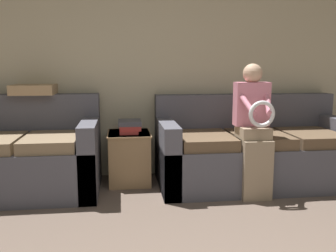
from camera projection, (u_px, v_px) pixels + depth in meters
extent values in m
cube|color=#BCB293|center=(156.00, 61.00, 4.14)|extent=(7.71, 0.06, 2.55)
cube|color=#4C4C56|center=(254.00, 163.00, 3.91)|extent=(2.00, 0.94, 0.45)
cube|color=#4C4C56|center=(244.00, 115.00, 4.20)|extent=(2.00, 0.20, 0.47)
cube|color=#4C4C56|center=(167.00, 155.00, 3.78)|extent=(0.16, 0.94, 0.68)
cube|color=brown|center=(204.00, 140.00, 3.70)|extent=(0.53, 0.70, 0.11)
cube|color=brown|center=(259.00, 139.00, 3.77)|extent=(0.53, 0.70, 0.11)
cube|color=brown|center=(311.00, 137.00, 3.84)|extent=(0.53, 0.70, 0.11)
cube|color=#4C4C56|center=(27.00, 170.00, 3.62)|extent=(1.38, 0.91, 0.47)
cube|color=#4C4C56|center=(32.00, 117.00, 3.89)|extent=(1.38, 0.20, 0.47)
cube|color=#4C4C56|center=(90.00, 156.00, 3.68)|extent=(0.16, 0.91, 0.70)
cube|color=#7A664C|center=(51.00, 142.00, 3.51)|extent=(0.50, 0.67, 0.11)
cube|color=gray|center=(257.00, 171.00, 3.42)|extent=(0.28, 0.10, 0.56)
cube|color=gray|center=(253.00, 132.00, 3.51)|extent=(0.28, 0.28, 0.11)
cube|color=#D17A8E|center=(252.00, 104.00, 3.53)|extent=(0.32, 0.14, 0.41)
sphere|color=tan|center=(253.00, 73.00, 3.49)|extent=(0.18, 0.18, 0.18)
torus|color=silver|center=(262.00, 114.00, 3.28)|extent=(0.24, 0.04, 0.24)
cylinder|color=#D17A8E|center=(246.00, 102.00, 3.38)|extent=(0.12, 0.31, 0.23)
cylinder|color=#D17A8E|center=(268.00, 102.00, 3.41)|extent=(0.12, 0.31, 0.23)
cube|color=#9E7A51|center=(129.00, 157.00, 3.96)|extent=(0.42, 0.50, 0.54)
cube|color=tan|center=(129.00, 133.00, 3.91)|extent=(0.44, 0.52, 0.02)
cube|color=#BC3833|center=(129.00, 131.00, 3.90)|extent=(0.19, 0.28, 0.03)
cube|color=#BC3833|center=(130.00, 127.00, 3.91)|extent=(0.22, 0.27, 0.05)
cube|color=#4C4C56|center=(130.00, 123.00, 3.91)|extent=(0.24, 0.27, 0.05)
cube|color=#A38460|center=(35.00, 89.00, 3.85)|extent=(0.42, 0.42, 0.10)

